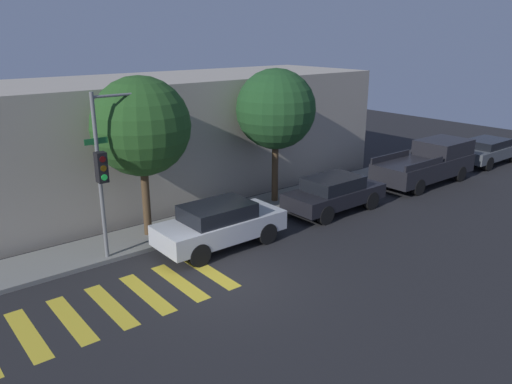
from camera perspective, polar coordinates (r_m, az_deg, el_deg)
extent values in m
plane|color=black|center=(14.47, -3.65, -10.23)|extent=(60.00, 60.00, 0.00)
cube|color=slate|center=(17.75, -11.64, -4.86)|extent=(26.00, 2.06, 0.14)
cube|color=#A89E8E|center=(20.94, -17.75, 5.10)|extent=(26.00, 6.00, 5.00)
cube|color=gold|center=(13.34, -24.66, -14.58)|extent=(0.45, 2.60, 0.00)
cube|color=gold|center=(13.55, -20.37, -13.50)|extent=(0.45, 2.60, 0.00)
cube|color=gold|center=(13.83, -16.28, -12.38)|extent=(0.45, 2.60, 0.00)
cube|color=gold|center=(14.18, -12.40, -11.25)|extent=(0.45, 2.60, 0.00)
cube|color=gold|center=(14.60, -8.75, -10.14)|extent=(0.45, 2.60, 0.00)
cube|color=gold|center=(15.07, -5.35, -9.06)|extent=(0.45, 2.60, 0.00)
cylinder|color=slate|center=(15.49, -17.40, 1.25)|extent=(0.12, 0.12, 5.20)
cube|color=black|center=(15.18, -17.26, 2.71)|extent=(0.30, 0.30, 0.90)
cylinder|color=#4C0C0C|center=(14.97, -17.12, 3.59)|extent=(0.18, 0.02, 0.18)
cylinder|color=#593D0A|center=(15.04, -17.03, 2.59)|extent=(0.18, 0.02, 0.18)
cylinder|color=#26E54C|center=(15.11, -16.93, 1.61)|extent=(0.18, 0.02, 0.18)
cube|color=#19662D|center=(15.21, -17.81, 5.56)|extent=(0.70, 0.02, 0.18)
cylinder|color=slate|center=(15.37, -15.01, 10.68)|extent=(1.86, 0.08, 0.08)
sphere|color=#F9E5B2|center=(15.78, -11.87, 10.71)|extent=(0.36, 0.36, 0.36)
cube|color=#B7BABF|center=(16.46, -4.08, -4.02)|extent=(4.33, 1.74, 0.65)
cube|color=black|center=(16.20, -4.44, -2.22)|extent=(2.25, 1.53, 0.49)
cylinder|color=black|center=(17.89, -1.98, -3.27)|extent=(0.73, 0.22, 0.73)
cylinder|color=black|center=(16.76, 1.26, -4.76)|extent=(0.73, 0.22, 0.73)
cylinder|color=black|center=(16.54, -9.44, -5.33)|extent=(0.73, 0.22, 0.73)
cylinder|color=black|center=(15.31, -6.50, -7.15)|extent=(0.73, 0.22, 0.73)
cube|color=black|center=(19.92, 8.95, -0.40)|extent=(4.25, 1.75, 0.57)
cube|color=black|center=(19.69, 8.82, 1.02)|extent=(2.21, 1.54, 0.49)
cylinder|color=black|center=(21.45, 9.75, 0.07)|extent=(0.73, 0.22, 0.73)
cylinder|color=black|center=(20.51, 13.01, -0.96)|extent=(0.73, 0.22, 0.73)
cylinder|color=black|center=(19.63, 4.63, -1.40)|extent=(0.73, 0.22, 0.73)
cylinder|color=black|center=(18.59, 7.95, -2.62)|extent=(0.73, 0.22, 0.73)
cube|color=black|center=(24.61, 18.60, 2.68)|extent=(5.55, 2.01, 0.83)
cube|color=black|center=(25.71, 20.63, 4.84)|extent=(2.50, 1.85, 0.70)
cube|color=black|center=(23.83, 15.13, 3.90)|extent=(2.77, 0.08, 0.28)
cube|color=black|center=(22.88, 18.69, 3.02)|extent=(2.77, 0.08, 0.28)
cylinder|color=black|center=(26.60, 18.89, 2.81)|extent=(0.73, 0.22, 0.73)
cylinder|color=black|center=(25.71, 22.31, 1.94)|extent=(0.73, 0.22, 0.73)
cylinder|color=black|center=(23.83, 14.41, 1.55)|extent=(0.73, 0.22, 0.73)
cylinder|color=black|center=(22.84, 18.06, 0.53)|extent=(0.73, 0.22, 0.73)
cube|color=#4C5156|center=(29.79, 24.91, 4.21)|extent=(4.55, 1.82, 0.58)
cube|color=black|center=(29.59, 24.94, 5.10)|extent=(2.36, 1.60, 0.40)
cylinder|color=black|center=(31.44, 24.69, 4.33)|extent=(0.73, 0.22, 0.73)
cylinder|color=black|center=(28.98, 22.14, 3.63)|extent=(0.73, 0.22, 0.73)
cylinder|color=black|center=(28.26, 25.02, 2.93)|extent=(0.73, 0.22, 0.73)
cylinder|color=#4C3823|center=(17.31, -12.44, -1.01)|extent=(0.27, 0.27, 2.68)
sphere|color=#234C1E|center=(16.68, -13.02, 7.33)|extent=(3.25, 3.25, 3.25)
cylinder|color=#4C3823|center=(20.40, 2.18, 2.34)|extent=(0.26, 0.26, 2.74)
sphere|color=#1E4721|center=(19.87, 2.27, 9.46)|extent=(3.16, 3.16, 3.16)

